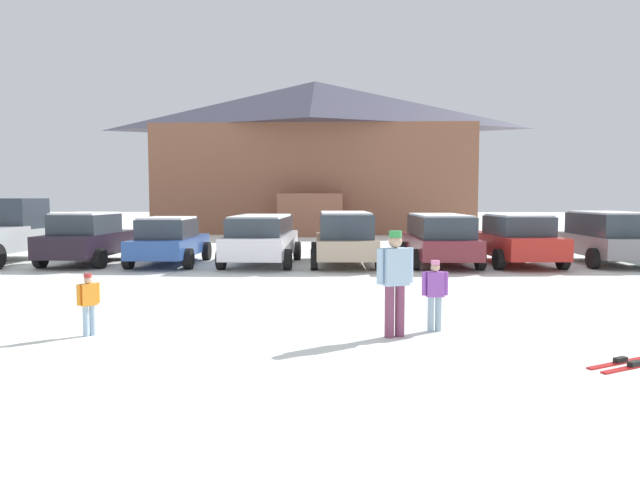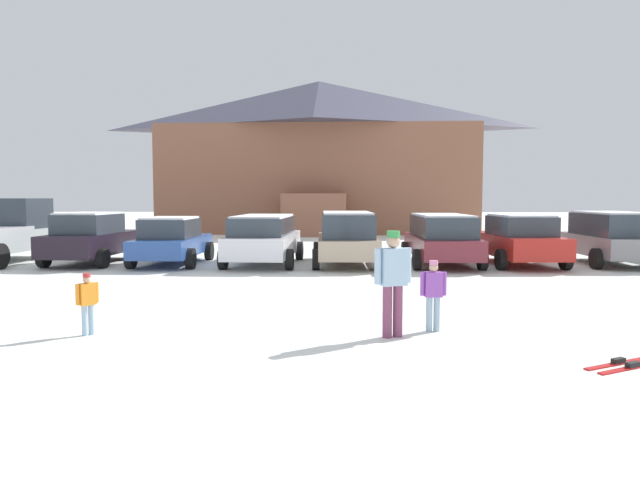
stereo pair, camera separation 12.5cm
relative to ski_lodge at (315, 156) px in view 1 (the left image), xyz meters
The scene contains 13 objects.
ground 32.67m from the ski_lodge, 86.94° to the right, with size 160.00×160.00×0.00m, color white.
ski_lodge is the anchor object (origin of this frame).
parked_black_sedan 19.79m from the ski_lodge, 110.47° to the right, with size 2.23×4.14×1.70m.
parked_blue_hatchback 19.17m from the ski_lodge, 102.47° to the right, with size 2.09×4.04×1.55m.
parked_white_suv 18.63m from the ski_lodge, 93.30° to the right, with size 2.36×4.66×1.61m.
parked_beige_suv 18.67m from the ski_lodge, 84.80° to the right, with size 2.31×4.44×1.72m.
parked_maroon_van 19.10m from the ski_lodge, 75.39° to the right, with size 2.23×4.63×1.64m.
parked_red_sedan 19.83m from the ski_lodge, 68.27° to the right, with size 2.36×4.43×1.64m.
parked_grey_wagon 20.91m from the ski_lodge, 60.13° to the right, with size 2.19×4.03×1.72m.
skier_child_in_purple_jacket 27.83m from the ski_lodge, 83.75° to the right, with size 0.43×0.19×1.16m.
skier_adult_in_blue_parka 28.12m from the ski_lodge, 85.26° to the right, with size 0.59×0.37×1.67m.
skier_child_in_orange_jacket 28.26m from the ski_lodge, 95.17° to the right, with size 0.27×0.29×0.99m.
pair_of_skis 30.03m from the ski_lodge, 79.86° to the right, with size 1.29×0.88×0.08m.
Camera 1 is at (-0.33, -4.32, 2.19)m, focal length 32.00 mm.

